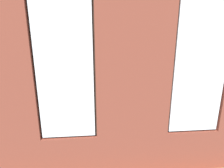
% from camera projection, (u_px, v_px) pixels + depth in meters
% --- Properties ---
extents(ground_plane, '(6.99, 6.07, 0.10)m').
position_uv_depth(ground_plane, '(115.00, 111.00, 6.08)').
color(ground_plane, '#99663D').
extents(brick_wall_with_windows, '(6.39, 0.30, 3.18)m').
position_uv_depth(brick_wall_with_windows, '(133.00, 87.00, 3.08)').
color(brick_wall_with_windows, brown).
rests_on(brick_wall_with_windows, ground_plane).
extents(couch_by_window, '(2.04, 0.87, 0.80)m').
position_uv_depth(couch_by_window, '(84.00, 137.00, 3.98)').
color(couch_by_window, black).
rests_on(couch_by_window, ground_plane).
extents(couch_left, '(0.93, 1.85, 0.80)m').
position_uv_depth(couch_left, '(196.00, 97.00, 6.12)').
color(couch_left, black).
rests_on(couch_left, ground_plane).
extents(coffee_table, '(1.32, 0.87, 0.41)m').
position_uv_depth(coffee_table, '(101.00, 100.00, 5.79)').
color(coffee_table, '#A87547').
rests_on(coffee_table, ground_plane).
extents(cup_ceramic, '(0.09, 0.09, 0.10)m').
position_uv_depth(cup_ceramic, '(105.00, 98.00, 5.65)').
color(cup_ceramic, '#4C4C51').
rests_on(cup_ceramic, coffee_table).
extents(candle_jar, '(0.08, 0.08, 0.12)m').
position_uv_depth(candle_jar, '(95.00, 96.00, 5.85)').
color(candle_jar, '#B7333D').
rests_on(candle_jar, coffee_table).
extents(table_plant_small, '(0.14, 0.14, 0.23)m').
position_uv_depth(table_plant_small, '(113.00, 92.00, 5.92)').
color(table_plant_small, brown).
rests_on(table_plant_small, coffee_table).
extents(remote_gray, '(0.17, 0.13, 0.02)m').
position_uv_depth(remote_gray, '(101.00, 98.00, 5.78)').
color(remote_gray, '#59595B').
rests_on(remote_gray, coffee_table).
extents(media_console, '(0.92, 0.42, 0.53)m').
position_uv_depth(media_console, '(17.00, 104.00, 5.75)').
color(media_console, black).
rests_on(media_console, ground_plane).
extents(tv_flatscreen, '(0.93, 0.20, 0.68)m').
position_uv_depth(tv_flatscreen, '(14.00, 84.00, 5.58)').
color(tv_flatscreen, black).
rests_on(tv_flatscreen, media_console).
extents(papasan_chair, '(1.09, 1.09, 0.69)m').
position_uv_depth(papasan_chair, '(85.00, 82.00, 7.40)').
color(papasan_chair, olive).
rests_on(papasan_chair, ground_plane).
extents(potted_plant_by_left_couch, '(0.49, 0.49, 0.72)m').
position_uv_depth(potted_plant_by_left_couch, '(168.00, 81.00, 7.33)').
color(potted_plant_by_left_couch, beige).
rests_on(potted_plant_by_left_couch, ground_plane).
extents(potted_plant_near_tv, '(1.02, 0.79, 1.16)m').
position_uv_depth(potted_plant_near_tv, '(24.00, 104.00, 4.83)').
color(potted_plant_near_tv, '#9E5638').
rests_on(potted_plant_near_tv, ground_plane).
extents(potted_plant_mid_room_small, '(0.34, 0.34, 0.54)m').
position_uv_depth(potted_plant_mid_room_small, '(133.00, 87.00, 7.07)').
color(potted_plant_mid_room_small, '#9E5638').
rests_on(potted_plant_mid_room_small, ground_plane).
extents(potted_plant_foreground_right, '(0.79, 0.83, 1.22)m').
position_uv_depth(potted_plant_foreground_right, '(43.00, 76.00, 7.56)').
color(potted_plant_foreground_right, beige).
rests_on(potted_plant_foreground_right, ground_plane).
extents(potted_plant_corner_near_left, '(0.93, 0.89, 1.41)m').
position_uv_depth(potted_plant_corner_near_left, '(174.00, 73.00, 8.07)').
color(potted_plant_corner_near_left, gray).
rests_on(potted_plant_corner_near_left, ground_plane).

